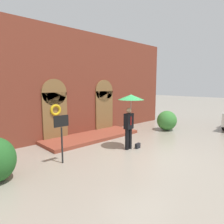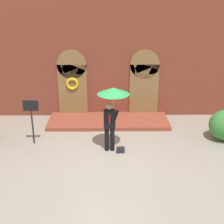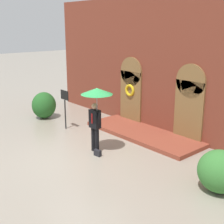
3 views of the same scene
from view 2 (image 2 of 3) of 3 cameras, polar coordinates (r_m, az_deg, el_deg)
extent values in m
plane|color=gray|center=(10.94, -0.65, -8.33)|extent=(80.00, 80.00, 0.00)
cube|color=brown|center=(13.95, -0.70, 10.55)|extent=(14.00, 0.50, 5.60)
cube|color=brown|center=(14.15, -7.18, 3.86)|extent=(1.30, 0.08, 2.40)
cylinder|color=brown|center=(13.84, -7.41, 8.60)|extent=(1.30, 0.08, 1.30)
cube|color=brown|center=(14.15, 5.84, 3.91)|extent=(1.30, 0.08, 2.40)
cylinder|color=brown|center=(13.84, 6.02, 8.65)|extent=(1.30, 0.08, 1.30)
torus|color=gold|center=(13.99, -7.28, 5.14)|extent=(0.56, 0.12, 0.56)
cube|color=brown|center=(13.64, -0.65, -1.68)|extent=(5.20, 1.80, 0.16)
cylinder|color=black|center=(11.21, -0.96, -4.94)|extent=(0.16, 0.16, 0.90)
cylinder|color=black|center=(11.21, 0.06, -4.94)|extent=(0.16, 0.16, 0.90)
cube|color=black|center=(10.89, -0.46, -1.26)|extent=(0.42, 0.27, 0.66)
cube|color=#A51919|center=(10.75, -0.46, -1.33)|extent=(0.06, 0.01, 0.36)
sphere|color=#A87A5B|center=(10.72, -0.47, 1.01)|extent=(0.22, 0.22, 0.22)
cylinder|color=black|center=(10.85, 0.70, -0.77)|extent=(0.22, 0.09, 0.46)
cylinder|color=gray|center=(10.73, 0.24, 0.81)|extent=(0.02, 0.02, 0.98)
cone|color=#1E7538|center=(10.54, 0.24, 3.87)|extent=(1.10, 1.10, 0.22)
cone|color=white|center=(10.53, 0.24, 3.94)|extent=(0.61, 0.60, 0.20)
cube|color=black|center=(11.20, 1.56, -6.94)|extent=(0.29, 0.16, 0.22)
cylinder|color=black|center=(11.99, -14.28, -2.77)|extent=(0.06, 0.06, 1.30)
cube|color=black|center=(11.67, -14.67, 1.13)|extent=(0.56, 0.03, 0.40)
camera|label=1|loc=(8.12, -51.17, -6.10)|focal=32.00mm
camera|label=3|loc=(9.18, 65.49, 2.84)|focal=50.00mm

